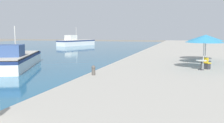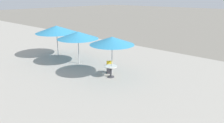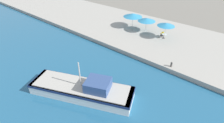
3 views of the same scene
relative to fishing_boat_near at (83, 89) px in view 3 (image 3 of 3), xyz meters
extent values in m
cube|color=#A39E93|center=(17.46, 19.69, -0.52)|extent=(16.00, 90.00, 0.63)
cube|color=white|center=(-0.07, 0.17, -0.22)|extent=(7.01, 10.98, 1.16)
cube|color=navy|center=(-0.07, 0.17, 0.23)|extent=(7.11, 11.10, 0.25)
cube|color=#ADA89E|center=(-0.07, 0.17, 0.41)|extent=(6.45, 10.10, 0.10)
cube|color=#334C7F|center=(0.68, -1.55, 0.98)|extent=(2.85, 2.99, 1.04)
cylinder|color=#B7B2A8|center=(-0.07, 0.17, 1.84)|extent=(0.12, 0.12, 2.77)
cylinder|color=#B7B7B7|center=(17.17, -0.62, 0.92)|extent=(0.06, 0.06, 2.24)
cone|color=teal|center=(17.17, -0.62, 2.13)|extent=(2.77, 2.77, 0.48)
cylinder|color=#B7B7B7|center=(17.55, 3.11, 0.82)|extent=(0.06, 0.06, 2.06)
cone|color=teal|center=(17.55, 3.11, 1.97)|extent=(3.05, 3.05, 0.53)
cylinder|color=#B7B7B7|center=(17.73, 6.11, 0.86)|extent=(0.06, 0.06, 2.13)
cone|color=teal|center=(17.73, 6.11, 2.08)|extent=(3.43, 3.43, 0.60)
cylinder|color=#333338|center=(17.04, -0.63, -0.18)|extent=(0.44, 0.44, 0.04)
cylinder|color=#333338|center=(17.04, -0.63, 0.15)|extent=(0.08, 0.08, 0.70)
cylinder|color=beige|center=(17.04, -0.63, 0.52)|extent=(0.80, 0.80, 0.04)
cube|color=#2D2D33|center=(17.52, -0.06, 0.02)|extent=(0.48, 0.48, 0.45)
cube|color=gold|center=(17.52, -0.06, 0.28)|extent=(0.56, 0.56, 0.06)
cube|color=gold|center=(17.39, -0.21, 0.51)|extent=(0.34, 0.30, 0.40)
cylinder|color=#4C4742|center=(10.06, -5.10, 0.02)|extent=(0.24, 0.24, 0.45)
sphere|color=#4C4742|center=(10.06, -5.10, 0.32)|extent=(0.26, 0.26, 0.26)
camera|label=1|loc=(15.93, -20.41, 2.68)|focal=40.00mm
camera|label=2|loc=(7.50, -9.42, 4.79)|focal=35.00mm
camera|label=3|loc=(-8.44, -11.04, 12.20)|focal=28.00mm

